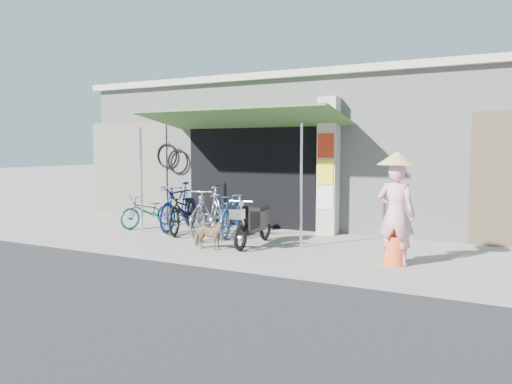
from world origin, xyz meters
The scene contains 14 objects.
ground centered at (0.00, 0.00, 0.00)m, with size 80.00×80.00×0.00m, color gray.
road_strip centered at (0.00, -4.50, 0.01)m, with size 80.00×6.00×0.01m, color #2E2E31.
bicycle_shop centered at (0.00, 5.09, 1.83)m, with size 12.30×5.30×3.66m.
shop_pillar centered at (0.85, 2.45, 1.50)m, with size 0.42×0.44×3.00m.
awning centered at (-0.90, 1.63, 2.51)m, with size 4.60×1.88×2.72m.
neighbour_left centered at (-5.00, 2.59, 1.30)m, with size 2.60×0.06×2.60m, color #6B665B.
bike_teal centered at (-3.26, 1.30, 0.40)m, with size 0.53×1.51×0.79m, color #156261.
bike_blue centered at (-2.37, 1.31, 0.55)m, with size 0.52×1.84×1.11m, color navy.
bike_black centered at (-2.13, 1.15, 0.51)m, with size 0.68×1.94×1.02m, color black.
bike_silver centered at (-1.24, 0.86, 0.55)m, with size 0.51×1.82×1.09m, color #B4B3B8.
bike_navy centered at (-0.94, 1.36, 0.47)m, with size 0.62×1.79×0.94m, color #22559D.
street_dog centered at (-0.54, -0.27, 0.28)m, with size 0.30×0.66×0.56m, color tan.
moped centered at (0.01, 0.54, 0.43)m, with size 0.47×1.66×0.94m.
nun centered at (2.81, 0.13, 0.91)m, with size 0.64×0.64×1.85m.
Camera 1 is at (4.52, -8.00, 1.89)m, focal length 35.00 mm.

